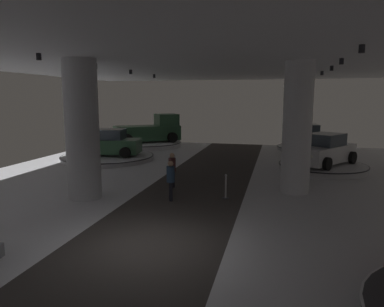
# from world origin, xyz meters

# --- Properties ---
(ground) EXTENTS (24.00, 44.00, 0.06)m
(ground) POSITION_xyz_m (0.00, 0.00, -0.02)
(ground) COLOR silver
(ceiling_with_spotlights) EXTENTS (24.00, 44.00, 0.39)m
(ceiling_with_spotlights) POSITION_xyz_m (0.00, -0.00, 5.55)
(ceiling_with_spotlights) COLOR silver
(column_left) EXTENTS (1.32, 1.32, 5.50)m
(column_left) POSITION_xyz_m (-4.08, 3.91, 2.75)
(column_left) COLOR #ADADB2
(column_left) RESTS_ON ground
(column_right) EXTENTS (1.20, 1.20, 5.50)m
(column_right) POSITION_xyz_m (4.22, 6.78, 2.75)
(column_right) COLOR silver
(column_right) RESTS_ON ground
(display_platform_deep_left) EXTENTS (5.68, 5.68, 0.34)m
(display_platform_deep_left) POSITION_xyz_m (-7.16, 19.01, 0.19)
(display_platform_deep_left) COLOR silver
(display_platform_deep_left) RESTS_ON ground
(pickup_truck_deep_left) EXTENTS (5.56, 4.75, 2.30)m
(pickup_truck_deep_left) POSITION_xyz_m (-6.90, 19.19, 1.28)
(pickup_truck_deep_left) COLOR #2D5638
(pickup_truck_deep_left) RESTS_ON display_platform_deep_left
(display_platform_deep_right) EXTENTS (4.53, 4.53, 0.26)m
(display_platform_deep_right) POSITION_xyz_m (5.67, 19.93, 0.15)
(display_platform_deep_right) COLOR #B7B7BC
(display_platform_deep_right) RESTS_ON ground
(display_car_deep_right) EXTENTS (2.52, 4.36, 1.71)m
(display_car_deep_right) POSITION_xyz_m (5.67, 19.96, 1.03)
(display_car_deep_right) COLOR silver
(display_car_deep_right) RESTS_ON display_platform_deep_right
(display_platform_far_left) EXTENTS (5.95, 5.95, 0.30)m
(display_platform_far_left) POSITION_xyz_m (-7.30, 12.17, 0.17)
(display_platform_far_left) COLOR #B7B7BC
(display_platform_far_left) RESTS_ON ground
(display_car_far_left) EXTENTS (4.44, 2.77, 1.71)m
(display_car_far_left) POSITION_xyz_m (-7.27, 12.17, 1.06)
(display_car_far_left) COLOR #2D5638
(display_car_far_left) RESTS_ON display_platform_far_left
(display_platform_far_right) EXTENTS (4.76, 4.76, 0.35)m
(display_platform_far_right) POSITION_xyz_m (5.94, 11.90, 0.19)
(display_platform_far_right) COLOR #B7B7BC
(display_platform_far_right) RESTS_ON ground
(display_car_far_right) EXTENTS (3.87, 4.48, 1.71)m
(display_car_far_right) POSITION_xyz_m (5.95, 11.92, 1.11)
(display_car_far_right) COLOR silver
(display_car_far_right) RESTS_ON display_platform_far_right
(visitor_walking_near) EXTENTS (0.32, 0.32, 1.59)m
(visitor_walking_near) POSITION_xyz_m (-0.57, 4.31, 0.91)
(visitor_walking_near) COLOR black
(visitor_walking_near) RESTS_ON ground
(visitor_walking_far) EXTENTS (0.32, 0.32, 1.59)m
(visitor_walking_far) POSITION_xyz_m (-1.08, 6.20, 0.91)
(visitor_walking_far) COLOR black
(visitor_walking_far) RESTS_ON ground
(stanchion_a) EXTENTS (0.28, 0.28, 1.01)m
(stanchion_a) POSITION_xyz_m (1.50, 5.08, 0.37)
(stanchion_a) COLOR #333338
(stanchion_a) RESTS_ON ground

